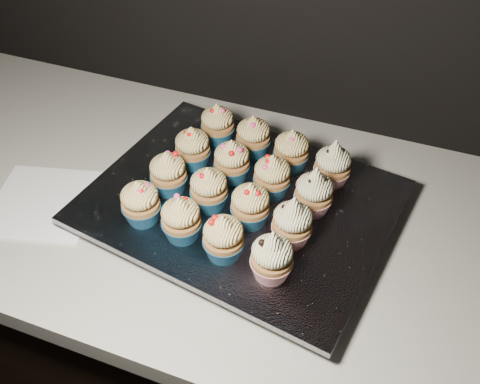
{
  "coord_description": "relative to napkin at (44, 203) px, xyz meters",
  "views": [
    {
      "loc": [
        0.41,
        1.09,
        1.57
      ],
      "look_at": [
        0.18,
        1.69,
        0.95
      ],
      "focal_mm": 40.0,
      "sensor_mm": 36.0,
      "label": 1
    }
  ],
  "objects": [
    {
      "name": "foil_lining",
      "position": [
        0.33,
        0.1,
        0.03
      ],
      "size": [
        0.55,
        0.46,
        0.01
      ],
      "primitive_type": "cube",
      "rotation": [
        0.0,
        0.0,
        -0.16
      ],
      "color": "silver",
      "rests_on": "baking_tray"
    },
    {
      "name": "cupcake_13",
      "position": [
        0.31,
        0.22,
        0.07
      ],
      "size": [
        0.06,
        0.06,
        0.08
      ],
      "color": "#195379",
      "rests_on": "foil_lining"
    },
    {
      "name": "cupcake_15",
      "position": [
        0.47,
        0.2,
        0.07
      ],
      "size": [
        0.06,
        0.06,
        0.1
      ],
      "color": "#AC1822",
      "rests_on": "foil_lining"
    },
    {
      "name": "cabinet",
      "position": [
        0.15,
        0.11,
        -0.47
      ],
      "size": [
        2.4,
        0.6,
        0.86
      ],
      "primitive_type": "cube",
      "color": "black",
      "rests_on": "ground"
    },
    {
      "name": "cupcake_14",
      "position": [
        0.39,
        0.21,
        0.07
      ],
      "size": [
        0.06,
        0.06,
        0.08
      ],
      "color": "#195379",
      "rests_on": "foil_lining"
    },
    {
      "name": "cupcake_9",
      "position": [
        0.3,
        0.15,
        0.07
      ],
      "size": [
        0.06,
        0.06,
        0.08
      ],
      "color": "#195379",
      "rests_on": "foil_lining"
    },
    {
      "name": "cupcake_11",
      "position": [
        0.45,
        0.12,
        0.07
      ],
      "size": [
        0.06,
        0.06,
        0.1
      ],
      "color": "#AC1822",
      "rests_on": "foil_lining"
    },
    {
      "name": "cupcake_5",
      "position": [
        0.29,
        0.07,
        0.07
      ],
      "size": [
        0.06,
        0.06,
        0.08
      ],
      "color": "#195379",
      "rests_on": "foil_lining"
    },
    {
      "name": "cupcake_10",
      "position": [
        0.38,
        0.13,
        0.07
      ],
      "size": [
        0.06,
        0.06,
        0.08
      ],
      "color": "#195379",
      "rests_on": "foil_lining"
    },
    {
      "name": "worktop",
      "position": [
        0.15,
        0.11,
        -0.02
      ],
      "size": [
        2.44,
        0.64,
        0.04
      ],
      "primitive_type": "cube",
      "color": "beige",
      "rests_on": "cabinet"
    },
    {
      "name": "cupcake_4",
      "position": [
        0.21,
        0.08,
        0.07
      ],
      "size": [
        0.06,
        0.06,
        0.08
      ],
      "color": "#195379",
      "rests_on": "foil_lining"
    },
    {
      "name": "cupcake_2",
      "position": [
        0.35,
        -0.02,
        0.07
      ],
      "size": [
        0.06,
        0.06,
        0.08
      ],
      "color": "#195379",
      "rests_on": "foil_lining"
    },
    {
      "name": "napkin",
      "position": [
        0.0,
        0.0,
        0.0
      ],
      "size": [
        0.22,
        0.22,
        0.0
      ],
      "primitive_type": "cube",
      "rotation": [
        0.0,
        0.0,
        0.25
      ],
      "color": "white",
      "rests_on": "worktop"
    },
    {
      "name": "cupcake_0",
      "position": [
        0.2,
        0.0,
        0.07
      ],
      "size": [
        0.06,
        0.06,
        0.08
      ],
      "color": "#195379",
      "rests_on": "foil_lining"
    },
    {
      "name": "cupcake_3",
      "position": [
        0.43,
        -0.03,
        0.07
      ],
      "size": [
        0.06,
        0.06,
        0.1
      ],
      "color": "#AC1822",
      "rests_on": "foil_lining"
    },
    {
      "name": "cupcake_1",
      "position": [
        0.28,
        -0.01,
        0.07
      ],
      "size": [
        0.06,
        0.06,
        0.08
      ],
      "color": "#195379",
      "rests_on": "foil_lining"
    },
    {
      "name": "cupcake_7",
      "position": [
        0.44,
        0.04,
        0.07
      ],
      "size": [
        0.06,
        0.06,
        0.1
      ],
      "color": "#AC1822",
      "rests_on": "foil_lining"
    },
    {
      "name": "cupcake_12",
      "position": [
        0.24,
        0.24,
        0.07
      ],
      "size": [
        0.06,
        0.06,
        0.08
      ],
      "color": "#195379",
      "rests_on": "foil_lining"
    },
    {
      "name": "cupcake_8",
      "position": [
        0.22,
        0.16,
        0.07
      ],
      "size": [
        0.06,
        0.06,
        0.08
      ],
      "color": "#195379",
      "rests_on": "foil_lining"
    },
    {
      "name": "cupcake_6",
      "position": [
        0.37,
        0.06,
        0.07
      ],
      "size": [
        0.06,
        0.06,
        0.08
      ],
      "color": "#195379",
      "rests_on": "foil_lining"
    },
    {
      "name": "baking_tray",
      "position": [
        0.33,
        0.1,
        0.01
      ],
      "size": [
        0.51,
        0.42,
        0.02
      ],
      "primitive_type": "cube",
      "rotation": [
        0.0,
        0.0,
        -0.16
      ],
      "color": "black",
      "rests_on": "worktop"
    }
  ]
}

